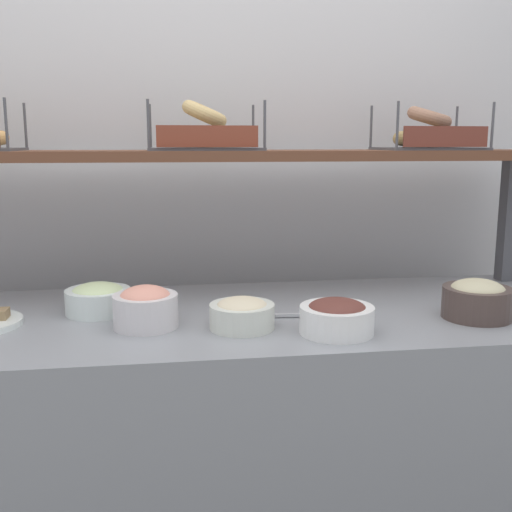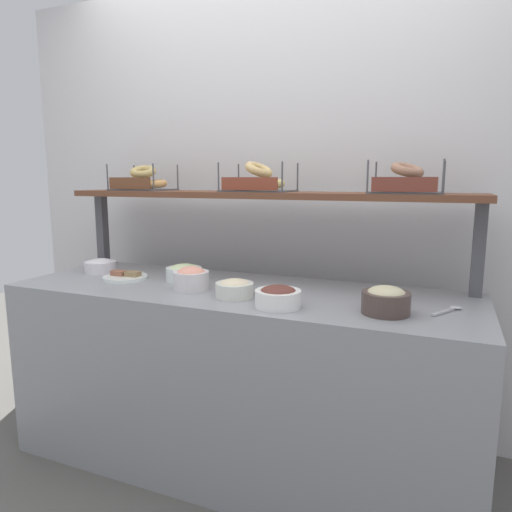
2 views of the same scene
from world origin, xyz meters
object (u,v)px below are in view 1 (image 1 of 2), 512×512
Objects in this scene: bowl_potato_salad at (242,313)px; bagel_basket_plain at (204,134)px; bowl_lox_spread at (145,307)px; bowl_scallion_spread at (98,298)px; serving_spoon_by_edge at (266,315)px; bagel_basket_everything at (428,135)px; bowl_chocolate_spread at (337,316)px; bowl_tuna_salad at (477,299)px.

bowl_potato_salad is 0.60m from bagel_basket_plain.
bowl_lox_spread reaches higher than bowl_scallion_spread.
bowl_lox_spread is at bearing -48.92° from bowl_scallion_spread.
serving_spoon_by_edge is at bearing -14.76° from bowl_scallion_spread.
serving_spoon_by_edge is at bearing -151.35° from bagel_basket_everything.
bowl_potato_salad is 0.90× the size of bowl_chocolate_spread.
bowl_tuna_salad is at bearing -0.21° from bowl_potato_salad.
serving_spoon_by_edge is (-0.15, 0.15, -0.03)m from bowl_chocolate_spread.
bowl_lox_spread is at bearing 169.23° from bowl_potato_salad.
bowl_chocolate_spread is (0.59, -0.27, 0.00)m from bowl_scallion_spread.
bagel_basket_everything is (0.87, 0.34, 0.42)m from bowl_lox_spread.
serving_spoon_by_edge is (0.07, 0.08, -0.03)m from bowl_potato_salad.
serving_spoon_by_edge is 0.60× the size of bagel_basket_everything.
bowl_scallion_spread is 1.11m from bagel_basket_everything.
bowl_potato_salad is 0.91× the size of bowl_tuna_salad.
bowl_tuna_salad is (0.99, -0.20, 0.01)m from bowl_scallion_spread.
bagel_basket_everything is (0.41, 0.46, 0.44)m from bowl_chocolate_spread.
bowl_scallion_spread is at bearing 152.02° from bowl_potato_salad.
bowl_scallion_spread is at bearing -169.18° from bagel_basket_everything.
bagel_basket_everything is (0.02, 0.39, 0.43)m from bowl_tuna_salad.
bowl_potato_salad is at bearing 161.79° from bowl_chocolate_spread.
bowl_potato_salad is 0.89× the size of serving_spoon_by_edge.
bagel_basket_everything reaches higher than bowl_lox_spread.
bagel_basket_everything is at bearing 47.97° from bowl_chocolate_spread.
bagel_basket_plain is (-0.28, 0.48, 0.44)m from bowl_chocolate_spread.
bowl_chocolate_spread is (0.46, -0.12, -0.01)m from bowl_lox_spread.
bowl_chocolate_spread is (-0.40, -0.07, -0.01)m from bowl_tuna_salad.
bowl_lox_spread is 0.53× the size of bagel_basket_everything.
bagel_basket_plain reaches higher than bowl_lox_spread.
bowl_scallion_spread is at bearing 155.53° from bowl_chocolate_spread.
bowl_lox_spread is 0.58m from bagel_basket_plain.
bowl_potato_salad is at bearing -27.98° from bowl_scallion_spread.
bowl_potato_salad is 0.93× the size of bowl_scallion_spread.
bowl_scallion_spread is (-0.37, 0.19, 0.00)m from bowl_potato_salad.
bowl_tuna_salad is 0.58m from bagel_basket_everything.
bagel_basket_everything is (0.69, -0.02, -0.00)m from bagel_basket_plain.
bowl_chocolate_spread is at bearing -169.96° from bowl_tuna_salad.
bowl_tuna_salad is at bearing -11.30° from bowl_scallion_spread.
bowl_scallion_spread is 0.65m from bowl_chocolate_spread.
serving_spoon_by_edge is at bearing -67.78° from bagel_basket_plain.
bowl_chocolate_spread is at bearing -18.21° from bowl_potato_salad.
bowl_potato_salad is 0.23m from bowl_chocolate_spread.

